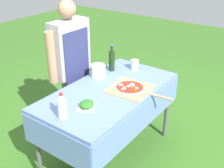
% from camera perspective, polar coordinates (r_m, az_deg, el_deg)
% --- Properties ---
extents(ground_plane, '(12.00, 12.00, 0.00)m').
position_cam_1_polar(ground_plane, '(3.18, -0.53, -14.24)').
color(ground_plane, '#386B23').
extents(prep_table, '(1.49, 0.79, 0.82)m').
position_cam_1_polar(prep_table, '(2.76, -0.59, -2.71)').
color(prep_table, '#607AB7').
rests_on(prep_table, ground).
extents(person_cook, '(0.60, 0.21, 1.60)m').
position_cam_1_polar(person_cook, '(3.05, -8.35, 4.42)').
color(person_cook, '#70604C').
rests_on(person_cook, ground).
extents(pizza_on_peel, '(0.42, 0.64, 0.05)m').
position_cam_1_polar(pizza_on_peel, '(2.72, 3.85, -0.91)').
color(pizza_on_peel, tan).
rests_on(pizza_on_peel, prep_table).
extents(oil_bottle, '(0.06, 0.06, 0.30)m').
position_cam_1_polar(oil_bottle, '(3.09, -0.04, 4.85)').
color(oil_bottle, black).
rests_on(oil_bottle, prep_table).
extents(water_bottle, '(0.08, 0.08, 0.23)m').
position_cam_1_polar(water_bottle, '(2.28, -10.11, -4.49)').
color(water_bottle, silver).
rests_on(water_bottle, prep_table).
extents(herb_container, '(0.22, 0.21, 0.06)m').
position_cam_1_polar(herb_container, '(2.43, -5.14, -4.17)').
color(herb_container, silver).
rests_on(herb_container, prep_table).
extents(mixing_tub, '(0.16, 0.16, 0.13)m').
position_cam_1_polar(mixing_tub, '(2.97, -2.85, 2.72)').
color(mixing_tub, silver).
rests_on(mixing_tub, prep_table).
extents(sauce_jar, '(0.09, 0.09, 0.11)m').
position_cam_1_polar(sauce_jar, '(3.16, 4.63, 3.84)').
color(sauce_jar, silver).
rests_on(sauce_jar, prep_table).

